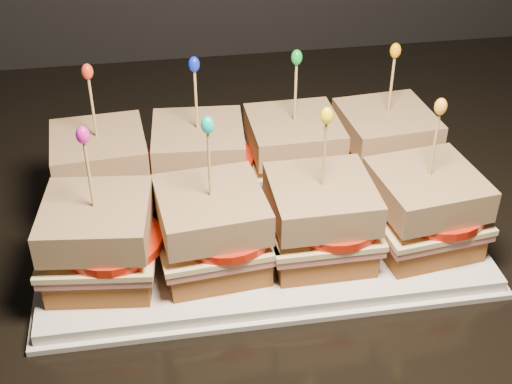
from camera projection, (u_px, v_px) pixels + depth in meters
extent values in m
cube|color=black|center=(73.00, 202.00, 0.87)|extent=(2.42, 0.75, 0.04)
cube|color=white|center=(256.00, 226.00, 0.78)|extent=(0.45, 0.28, 0.02)
cube|color=white|center=(256.00, 231.00, 0.79)|extent=(0.46, 0.29, 0.01)
cube|color=#5B3111|center=(105.00, 190.00, 0.80)|extent=(0.10, 0.10, 0.03)
cube|color=#B05E52|center=(103.00, 177.00, 0.79)|extent=(0.11, 0.11, 0.01)
cube|color=beige|center=(102.00, 172.00, 0.79)|extent=(0.12, 0.11, 0.01)
cylinder|color=red|center=(112.00, 168.00, 0.78)|extent=(0.10, 0.10, 0.01)
cube|color=#532E14|center=(99.00, 150.00, 0.77)|extent=(0.11, 0.11, 0.03)
cylinder|color=tan|center=(93.00, 111.00, 0.74)|extent=(0.00, 0.00, 0.09)
ellipsoid|color=red|center=(87.00, 72.00, 0.72)|extent=(0.01, 0.01, 0.02)
cube|color=#5B3111|center=(200.00, 182.00, 0.82)|extent=(0.10, 0.10, 0.03)
cube|color=#B05E52|center=(200.00, 169.00, 0.81)|extent=(0.11, 0.11, 0.01)
cube|color=beige|center=(199.00, 163.00, 0.80)|extent=(0.12, 0.11, 0.01)
cylinder|color=red|center=(210.00, 160.00, 0.79)|extent=(0.10, 0.10, 0.01)
cube|color=#532E14|center=(198.00, 141.00, 0.78)|extent=(0.11, 0.11, 0.03)
cylinder|color=tan|center=(196.00, 103.00, 0.76)|extent=(0.00, 0.00, 0.09)
ellipsoid|color=#0E23D4|center=(194.00, 64.00, 0.73)|extent=(0.01, 0.01, 0.02)
cube|color=#5B3111|center=(293.00, 173.00, 0.83)|extent=(0.10, 0.10, 0.03)
cube|color=#B05E52|center=(293.00, 161.00, 0.82)|extent=(0.11, 0.10, 0.01)
cube|color=beige|center=(293.00, 155.00, 0.82)|extent=(0.11, 0.11, 0.01)
cylinder|color=red|center=(305.00, 152.00, 0.81)|extent=(0.10, 0.10, 0.01)
cube|color=#532E14|center=(294.00, 133.00, 0.80)|extent=(0.10, 0.10, 0.03)
cylinder|color=tan|center=(295.00, 96.00, 0.77)|extent=(0.00, 0.00, 0.09)
ellipsoid|color=green|center=(297.00, 57.00, 0.75)|extent=(0.01, 0.01, 0.02)
cube|color=#5B3111|center=(382.00, 165.00, 0.84)|extent=(0.10, 0.10, 0.03)
cube|color=#B05E52|center=(383.00, 153.00, 0.83)|extent=(0.12, 0.11, 0.01)
cube|color=beige|center=(384.00, 147.00, 0.83)|extent=(0.12, 0.11, 0.01)
cylinder|color=red|center=(396.00, 144.00, 0.82)|extent=(0.10, 0.10, 0.01)
cube|color=#532E14|center=(387.00, 126.00, 0.81)|extent=(0.11, 0.11, 0.03)
cylinder|color=tan|center=(391.00, 89.00, 0.79)|extent=(0.00, 0.00, 0.09)
ellipsoid|color=#FD9E05|center=(395.00, 51.00, 0.76)|extent=(0.01, 0.01, 0.02)
cube|color=#5B3111|center=(103.00, 264.00, 0.70)|extent=(0.11, 0.11, 0.03)
cube|color=#B05E52|center=(101.00, 250.00, 0.69)|extent=(0.12, 0.11, 0.01)
cube|color=beige|center=(100.00, 245.00, 0.68)|extent=(0.12, 0.12, 0.01)
cylinder|color=red|center=(112.00, 241.00, 0.67)|extent=(0.10, 0.10, 0.01)
cube|color=#532E14|center=(96.00, 220.00, 0.66)|extent=(0.11, 0.11, 0.03)
cylinder|color=tan|center=(90.00, 179.00, 0.64)|extent=(0.00, 0.00, 0.09)
ellipsoid|color=#D51BA6|center=(83.00, 135.00, 0.61)|extent=(0.01, 0.01, 0.02)
cube|color=#5B3111|center=(213.00, 253.00, 0.71)|extent=(0.11, 0.11, 0.03)
cube|color=#B05E52|center=(213.00, 239.00, 0.70)|extent=(0.12, 0.11, 0.01)
cube|color=beige|center=(212.00, 233.00, 0.70)|extent=(0.12, 0.11, 0.01)
cylinder|color=red|center=(225.00, 230.00, 0.69)|extent=(0.10, 0.10, 0.01)
cube|color=#532E14|center=(211.00, 209.00, 0.68)|extent=(0.11, 0.11, 0.03)
cylinder|color=tan|center=(209.00, 168.00, 0.65)|extent=(0.00, 0.00, 0.09)
ellipsoid|color=#08CBBE|center=(207.00, 125.00, 0.63)|extent=(0.01, 0.01, 0.02)
cube|color=#5B3111|center=(319.00, 242.00, 0.72)|extent=(0.10, 0.10, 0.03)
cube|color=#B05E52|center=(320.00, 228.00, 0.71)|extent=(0.11, 0.10, 0.01)
cube|color=beige|center=(320.00, 223.00, 0.71)|extent=(0.11, 0.11, 0.01)
cylinder|color=red|center=(334.00, 219.00, 0.70)|extent=(0.10, 0.10, 0.01)
cube|color=#532E14|center=(321.00, 199.00, 0.69)|extent=(0.10, 0.10, 0.03)
cylinder|color=tan|center=(324.00, 158.00, 0.67)|extent=(0.00, 0.00, 0.09)
ellipsoid|color=#FCF710|center=(327.00, 116.00, 0.64)|extent=(0.01, 0.01, 0.02)
cube|color=#5B3111|center=(420.00, 231.00, 0.74)|extent=(0.11, 0.11, 0.03)
cube|color=#B05E52|center=(422.00, 218.00, 0.73)|extent=(0.12, 0.12, 0.01)
cube|color=beige|center=(423.00, 212.00, 0.72)|extent=(0.12, 0.12, 0.01)
cylinder|color=red|center=(438.00, 209.00, 0.72)|extent=(0.10, 0.10, 0.01)
cube|color=#532E14|center=(427.00, 189.00, 0.71)|extent=(0.11, 0.11, 0.03)
cylinder|color=tan|center=(434.00, 148.00, 0.68)|extent=(0.00, 0.00, 0.09)
ellipsoid|color=#FBA425|center=(441.00, 107.00, 0.66)|extent=(0.01, 0.01, 0.02)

